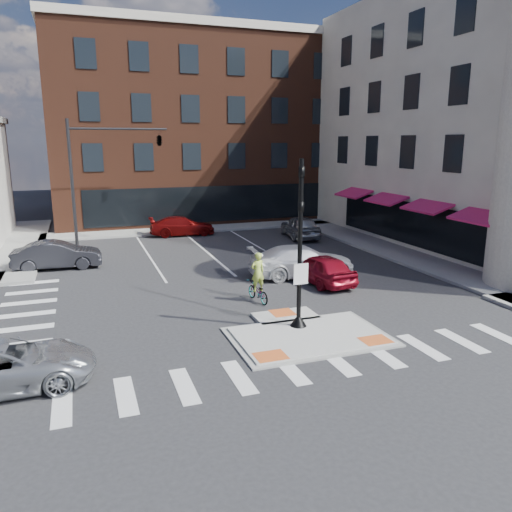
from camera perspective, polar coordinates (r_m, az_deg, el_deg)
name	(u,v)px	position (r m, az deg, el deg)	size (l,w,h in m)	color
ground	(303,333)	(18.08, 5.38, -8.72)	(120.00, 120.00, 0.00)	#28282B
refuge_island	(306,334)	(17.85, 5.74, -8.85)	(5.40, 4.65, 0.13)	gray
sidewalk_e	(395,251)	(31.65, 15.57, 0.51)	(3.00, 24.00, 0.15)	gray
sidewalk_n	(219,227)	(39.12, -4.23, 3.29)	(26.00, 3.00, 0.15)	gray
building_n	(189,128)	(48.27, -7.66, 14.27)	(24.40, 18.40, 15.50)	#522819
building_far_left	(102,154)	(67.28, -17.21, 11.06)	(10.00, 12.00, 10.00)	slate
building_far_right	(198,146)	(71.06, -6.59, 12.43)	(12.00, 12.00, 12.00)	brown
signal_pole	(300,266)	(17.70, 5.01, -1.17)	(0.60, 0.60, 5.98)	black
mast_arm_signal	(136,148)	(33.39, -13.51, 11.88)	(6.10, 2.24, 8.00)	black
silver_suv	(2,366)	(15.58, -26.99, -11.15)	(2.25, 4.89, 1.36)	#B3B6BB
red_sedan	(321,268)	(24.08, 7.43, -1.42)	(1.69, 4.20, 1.43)	maroon
white_pickup	(302,261)	(25.19, 5.30, -0.57)	(2.18, 5.35, 1.55)	white
bg_car_dark	(57,255)	(28.60, -21.78, 0.11)	(1.57, 4.52, 1.49)	#28282E
bg_car_silver	(300,227)	(35.22, 5.05, 3.36)	(1.86, 4.62, 1.57)	#A2A5A8
bg_car_red	(182,226)	(36.42, -8.44, 3.41)	(1.88, 4.63, 1.34)	maroon
cyclist	(258,285)	(21.15, 0.20, -3.35)	(0.81, 1.74, 2.13)	#3F3F44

